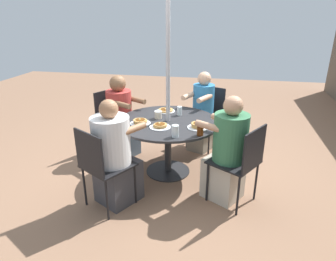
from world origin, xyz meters
name	(u,v)px	position (x,y,z in m)	size (l,w,h in m)	color
ground_plane	(168,171)	(0.00, 0.00, 0.00)	(12.00, 12.00, 0.00)	#8C664C
patio_table	(168,129)	(0.00, 0.00, 0.60)	(1.27, 1.27, 0.71)	#28282B
umbrella_pole	(168,84)	(0.00, 0.00, 1.18)	(0.05, 0.05, 2.36)	#ADADB2
patio_chair_north	(101,163)	(0.90, -0.52, 0.54)	(0.61, 0.61, 0.91)	black
diner_north	(115,158)	(0.75, -0.43, 0.53)	(0.60, 0.57, 1.18)	#3D3D42
patio_chair_east	(241,160)	(0.54, 0.89, 0.54)	(0.62, 0.62, 0.91)	black
diner_east	(227,154)	(0.45, 0.74, 0.54)	(0.55, 0.59, 1.19)	beige
patio_chair_south	(208,113)	(-0.95, 0.43, 0.54)	(0.59, 0.59, 0.91)	black
diner_south	(202,115)	(-0.79, 0.36, 0.55)	(0.56, 0.48, 1.18)	gray
patio_chair_west	(113,117)	(-0.49, -0.92, 0.54)	(0.61, 0.61, 0.91)	black
diner_west	(121,119)	(-0.41, -0.76, 0.53)	(0.54, 0.60, 1.16)	slate
pancake_plate_a	(198,126)	(0.17, 0.39, 0.74)	(0.25, 0.25, 0.07)	white
pancake_plate_b	(166,110)	(-0.36, -0.10, 0.73)	(0.25, 0.25, 0.04)	white
pancake_plate_c	(160,126)	(0.24, -0.05, 0.73)	(0.25, 0.25, 0.06)	white
pancake_plate_d	(140,122)	(0.17, -0.31, 0.73)	(0.25, 0.25, 0.07)	white
syrup_bottle	(200,130)	(0.39, 0.43, 0.77)	(0.09, 0.07, 0.15)	#602D0F
coffee_cup	(158,115)	(-0.07, -0.14, 0.76)	(0.09, 0.09, 0.10)	beige
drinking_glass_a	(180,111)	(-0.24, 0.11, 0.77)	(0.06, 0.06, 0.12)	silver
drinking_glass_b	(175,131)	(0.48, 0.17, 0.78)	(0.08, 0.08, 0.13)	silver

